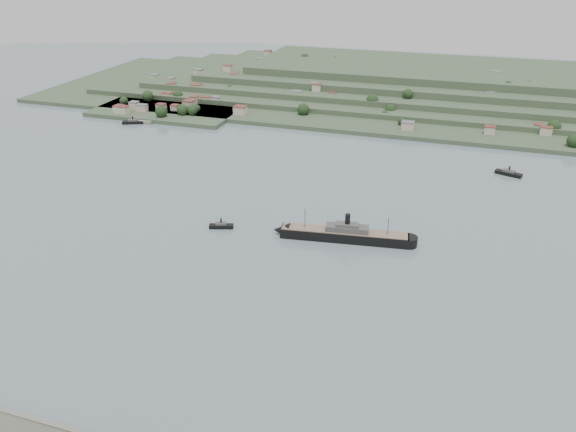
% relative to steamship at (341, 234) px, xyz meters
% --- Properties ---
extents(ground, '(1400.00, 1400.00, 0.00)m').
position_rel_steamship_xyz_m(ground, '(-38.60, -27.19, -3.87)').
color(ground, slate).
rests_on(ground, ground).
extents(far_peninsula, '(760.00, 309.00, 30.00)m').
position_rel_steamship_xyz_m(far_peninsula, '(-10.69, 365.91, 8.01)').
color(far_peninsula, '#394B32').
rests_on(far_peninsula, ground).
extents(steamship, '(87.14, 20.76, 20.94)m').
position_rel_steamship_xyz_m(steamship, '(0.00, 0.00, 0.00)').
color(steamship, black).
rests_on(steamship, ground).
extents(tugboat, '(15.74, 8.51, 6.85)m').
position_rel_steamship_xyz_m(tugboat, '(-75.02, -8.02, -2.19)').
color(tugboat, black).
rests_on(tugboat, ground).
extents(ferry_west, '(21.20, 13.32, 7.73)m').
position_rel_steamship_xyz_m(ferry_west, '(-250.63, 172.10, -2.00)').
color(ferry_west, black).
rests_on(ferry_west, ground).
extents(ferry_east, '(20.72, 11.96, 7.50)m').
position_rel_steamship_xyz_m(ferry_east, '(99.81, 142.08, -2.06)').
color(ferry_east, black).
rests_on(ferry_east, ground).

